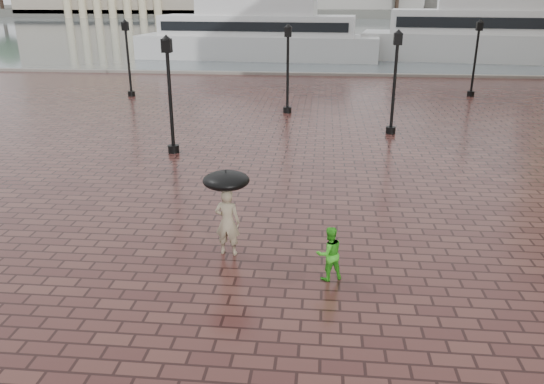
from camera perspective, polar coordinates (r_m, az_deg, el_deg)
The scene contains 10 objects.
ground at distance 11.62m, azimuth 5.32°, elevation -10.47°, with size 300.00×300.00×0.00m, color #3C1D1B.
harbour_water at distance 102.14m, azimuth 5.87°, elevation 17.12°, with size 240.00×240.00×0.00m, color #4B575B.
quay_edge at distance 42.39m, azimuth 5.78°, elevation 12.37°, with size 80.00×0.60×0.30m, color slate.
far_shore at distance 170.04m, azimuth 5.92°, elevation 18.80°, with size 300.00×60.00×2.00m, color #4C4C47.
street_lamps at distance 27.85m, azimuth 2.49°, elevation 13.03°, with size 21.44×14.44×4.40m.
adult_pedestrian at distance 12.75m, azimuth -4.81°, elevation -3.25°, with size 0.61×0.40×1.68m, color gray.
child_pedestrian at distance 11.78m, azimuth 6.17°, elevation -6.58°, with size 0.61×0.47×1.25m, color green.
ferry_near at distance 53.02m, azimuth -1.56°, elevation 16.56°, with size 23.33×7.17×7.54m.
ferry_far at distance 55.74m, azimuth 23.79°, elevation 15.41°, with size 26.61×10.12×8.52m.
umbrella at distance 12.36m, azimuth -4.95°, elevation 1.25°, with size 1.10×1.10×1.14m.
Camera 1 is at (-0.09, -9.97, 5.98)m, focal length 35.00 mm.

